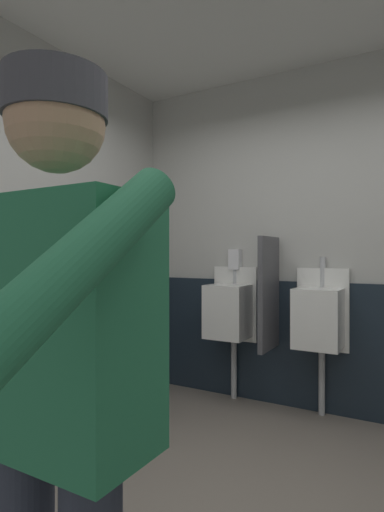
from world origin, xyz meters
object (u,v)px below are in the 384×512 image
urinal_left (230,311)px  person (53,366)px  soap_dispenser (235,259)px  hand_dryer (27,287)px  urinal_middle (319,317)px

urinal_left → person: 2.63m
person → soap_dispenser: (-0.71, 2.64, 0.22)m
person → soap_dispenser: 2.74m
urinal_left → hand_dryer: bearing=-119.3°
soap_dispenser → urinal_left: bearing=-88.2°
hand_dryer → urinal_middle: bearing=42.5°
urinal_left → soap_dispenser: 0.45m
urinal_middle → soap_dispenser: soap_dispenser is taller
urinal_middle → urinal_left: bearing=180.0°
person → urinal_left: bearing=105.7°
urinal_left → soap_dispenser: soap_dispenser is taller
hand_dryer → soap_dispenser: size_ratio=1.56×
urinal_left → urinal_middle: 0.75m
urinal_left → soap_dispenser: (-0.00, 0.12, 0.44)m
urinal_middle → person: 2.53m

